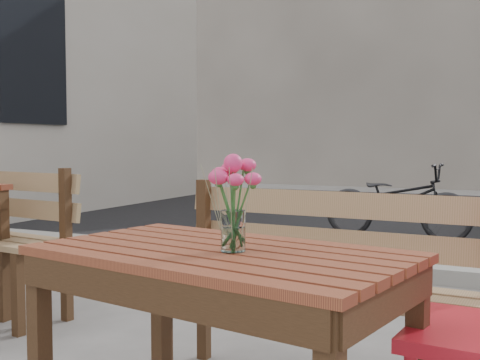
% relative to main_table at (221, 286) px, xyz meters
% --- Properties ---
extents(street, '(30.00, 8.12, 0.12)m').
position_rel_main_table_xyz_m(street, '(-0.12, 5.08, -0.57)').
color(street, black).
rests_on(street, ground).
extents(main_table, '(1.26, 0.88, 0.71)m').
position_rel_main_table_xyz_m(main_table, '(0.00, 0.00, 0.00)').
color(main_table, maroon).
rests_on(main_table, ground).
extents(main_bench, '(1.45, 0.50, 0.89)m').
position_rel_main_table_xyz_m(main_bench, '(0.12, 0.75, -0.06)').
color(main_bench, '#95784D').
rests_on(main_bench, ground).
extents(main_vase, '(0.16, 0.16, 0.30)m').
position_rel_main_table_xyz_m(main_vase, '(0.05, -0.02, 0.30)').
color(main_vase, white).
rests_on(main_vase, main_table).
extents(bicycle, '(1.61, 0.64, 0.83)m').
position_rel_main_table_xyz_m(bicycle, '(-0.36, 4.91, -0.18)').
color(bicycle, black).
rests_on(bicycle, ground).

